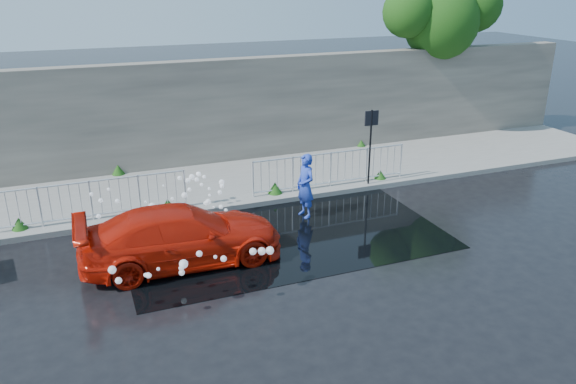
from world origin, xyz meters
The scene contains 13 objects.
ground centered at (0.00, 0.00, 0.00)m, with size 90.00×90.00×0.00m, color black.
pavement centered at (0.00, 5.00, 0.07)m, with size 30.00×4.00×0.15m, color gray.
curb centered at (0.00, 3.00, 0.08)m, with size 30.00×0.25×0.16m, color gray.
retaining_wall centered at (0.00, 7.20, 1.90)m, with size 30.00×0.60×3.50m, color #544D46.
puddle centered at (0.50, 1.00, 0.01)m, with size 8.00×5.00×0.01m, color black.
sign_post centered at (4.20, 3.10, 1.72)m, with size 0.45×0.06×2.50m.
tree centered at (9.59, 7.41, 4.77)m, with size 5.03×2.92×6.26m.
railing_left centered at (-4.00, 3.35, 0.74)m, with size 5.05×0.05×1.10m.
railing_right centered at (3.00, 3.35, 0.74)m, with size 5.05×0.05×1.10m.
weeds centered at (-0.33, 4.47, 0.30)m, with size 12.17×3.93×0.35m.
water_spray centered at (-1.88, 1.25, 0.75)m, with size 3.62×5.43×1.09m.
red_car centered at (-2.19, 0.37, 0.67)m, with size 1.88×4.62×1.34m, color red.
person centered at (1.50, 1.80, 0.89)m, with size 0.65×0.43×1.79m, color blue.
Camera 1 is at (-4.17, -11.35, 6.22)m, focal length 35.00 mm.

